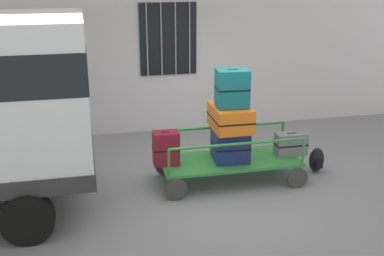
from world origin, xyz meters
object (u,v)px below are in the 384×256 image
Objects in this scene: suitcase_midleft_bottom at (230,145)px; suitcase_midleft_top at (232,88)px; luggage_cart at (230,163)px; suitcase_center_bottom at (291,144)px; suitcase_left_bottom at (166,148)px; backpack at (317,160)px; suitcase_midleft_middle at (230,118)px.

suitcase_midleft_top reaches higher than suitcase_midleft_bottom.
suitcase_center_bottom is (1.07, -0.03, 0.26)m from luggage_cart.
suitcase_midleft_top is (1.07, -0.06, 0.95)m from suitcase_left_bottom.
suitcase_center_bottom is at bearing -0.16° from suitcase_midleft_top.
suitcase_left_bottom is at bearing -179.81° from backpack.
backpack is at bearing 0.19° from suitcase_left_bottom.
suitcase_midleft_bottom is 1.01× the size of suitcase_midleft_top.
luggage_cart is at bearing 178.36° from suitcase_center_bottom.
luggage_cart is at bearing -178.58° from backpack.
suitcase_midleft_top is at bearing -177.60° from backpack.
luggage_cart is at bearing -1.66° from suitcase_left_bottom.
suitcase_midleft_middle is (1.07, -0.01, 0.45)m from suitcase_left_bottom.
suitcase_midleft_top reaches higher than suitcase_left_bottom.
suitcase_midleft_bottom is at bearing 90.00° from suitcase_midleft_top.
suitcase_midleft_top is at bearing 179.84° from suitcase_center_bottom.
suitcase_left_bottom is at bearing 179.28° from suitcase_midleft_middle.
suitcase_midleft_bottom is 1.40× the size of backpack.
suitcase_midleft_top is at bearing -3.13° from suitcase_left_bottom.
luggage_cart is 3.86× the size of suitcase_midleft_bottom.
luggage_cart is 5.40× the size of backpack.
suitcase_left_bottom reaches higher than suitcase_midleft_bottom.
suitcase_left_bottom is at bearing 176.87° from suitcase_midleft_top.
backpack is at bearing 1.61° from suitcase_midleft_bottom.
suitcase_left_bottom is at bearing 178.34° from luggage_cart.
suitcase_midleft_middle reaches higher than luggage_cart.
suitcase_midleft_bottom is (1.07, -0.04, -0.01)m from suitcase_left_bottom.
suitcase_midleft_top is 2.15m from backpack.
backpack is (1.62, 0.05, -0.44)m from suitcase_midleft_bottom.
suitcase_midleft_middle is at bearing 90.00° from luggage_cart.
suitcase_midleft_middle reaches higher than suitcase_midleft_bottom.
suitcase_midleft_middle is 0.51m from suitcase_midleft_top.
suitcase_midleft_middle is at bearing 90.00° from suitcase_midleft_top.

